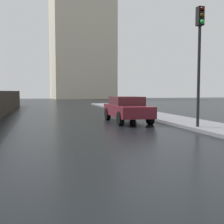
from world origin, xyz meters
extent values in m
plane|color=black|center=(0.00, 0.00, 0.00)|extent=(120.00, 120.00, 0.00)
cube|color=maroon|center=(2.41, 10.28, 0.61)|extent=(1.65, 4.04, 0.55)
cube|color=#461C22|center=(2.42, 10.47, 1.11)|extent=(1.44, 2.09, 0.44)
cylinder|color=black|center=(1.68, 11.61, 0.33)|extent=(0.22, 0.67, 0.67)
cylinder|color=black|center=(3.17, 11.60, 0.33)|extent=(0.22, 0.67, 0.67)
cylinder|color=black|center=(1.66, 8.96, 0.33)|extent=(0.22, 0.67, 0.67)
cylinder|color=black|center=(3.15, 8.94, 0.33)|extent=(0.22, 0.67, 0.67)
cylinder|color=black|center=(4.37, 6.74, 2.20)|extent=(0.12, 0.12, 4.11)
cube|color=black|center=(4.37, 6.74, 4.63)|extent=(0.26, 0.26, 0.75)
sphere|color=#360503|center=(4.37, 6.57, 4.88)|extent=(0.17, 0.17, 0.17)
sphere|color=#392405|center=(4.37, 6.57, 4.63)|extent=(0.17, 0.17, 0.17)
sphere|color=green|center=(4.37, 6.57, 4.38)|extent=(0.17, 0.17, 0.17)
cube|color=beige|center=(6.99, 58.37, 13.19)|extent=(13.48, 11.79, 26.38)
camera|label=1|loc=(-1.95, -3.73, 1.61)|focal=45.55mm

